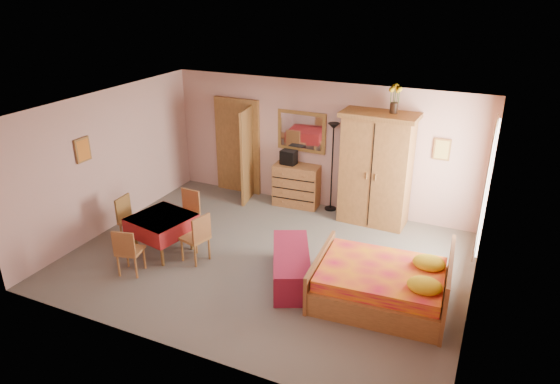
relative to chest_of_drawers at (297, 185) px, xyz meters
The scene contains 23 objects.
floor 2.36m from the chest_of_drawers, 79.61° to the right, with size 6.50×6.50×0.00m, color slate.
ceiling 3.17m from the chest_of_drawers, 79.61° to the right, with size 6.50×6.50×0.00m, color brown.
wall_back 0.98m from the chest_of_drawers, 27.53° to the left, with size 6.50×0.10×2.60m, color #C89A91.
wall_front 4.88m from the chest_of_drawers, 85.00° to the right, with size 6.50×0.10×2.60m, color #C89A91.
wall_left 3.74m from the chest_of_drawers, 141.14° to the right, with size 0.10×5.00×2.60m, color #C89A91.
wall_right 4.40m from the chest_of_drawers, 31.88° to the right, with size 0.10×5.00×2.60m, color #C89A91.
doorway 1.60m from the chest_of_drawers, behind, with size 1.06×0.12×2.15m, color #9E6B35.
window 3.92m from the chest_of_drawers, 16.60° to the right, with size 0.08×1.40×1.95m, color white.
picture_left 4.21m from the chest_of_drawers, 134.19° to the right, with size 0.04×0.32×0.42m, color orange.
picture_back 2.99m from the chest_of_drawers, ahead, with size 0.30×0.04×0.40m, color #D8BF59.
chest_of_drawers is the anchor object (origin of this frame).
wall_mirror 1.13m from the chest_of_drawers, 90.00° to the left, with size 1.06×0.06×0.84m, color white.
stereo 0.62m from the chest_of_drawers, behind, with size 0.31×0.23×0.29m, color black.
floor_lamp 0.87m from the chest_of_drawers, ahead, with size 0.23×0.23×1.83m, color black.
wardrobe 1.79m from the chest_of_drawers, ahead, with size 1.39×0.72×2.19m, color #9C6734.
sunflower_vase 2.75m from the chest_of_drawers, ahead, with size 0.21×0.21×0.53m, color yellow.
bed 3.61m from the chest_of_drawers, 47.35° to the right, with size 1.93×1.52×0.89m, color red.
bench 2.89m from the chest_of_drawers, 68.95° to the right, with size 0.55×1.50×0.50m, color maroon.
dining_table 3.09m from the chest_of_drawers, 115.75° to the right, with size 0.93×0.93×0.68m, color maroon.
chair_south 3.82m from the chest_of_drawers, 111.55° to the right, with size 0.37×0.37×0.81m, color #AE703A.
chair_north 2.50m from the chest_of_drawers, 121.86° to the right, with size 0.39×0.39×0.86m, color #AA6D39.
chair_west 3.40m from the chest_of_drawers, 126.88° to the right, with size 0.39×0.39×0.86m, color #A06736.
chair_east 2.88m from the chest_of_drawers, 103.57° to the right, with size 0.39×0.39×0.87m, color #A77038.
Camera 1 is at (3.25, -6.61, 4.39)m, focal length 32.00 mm.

